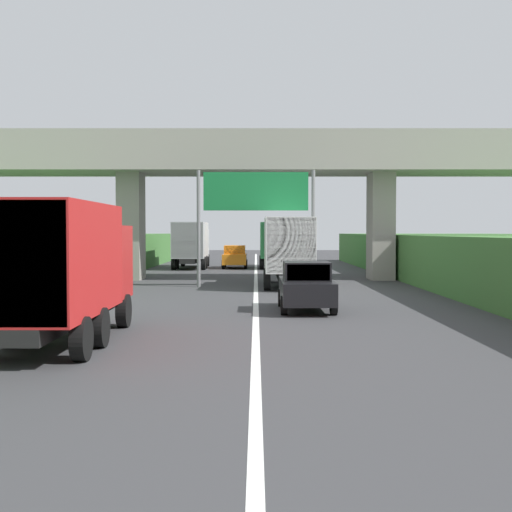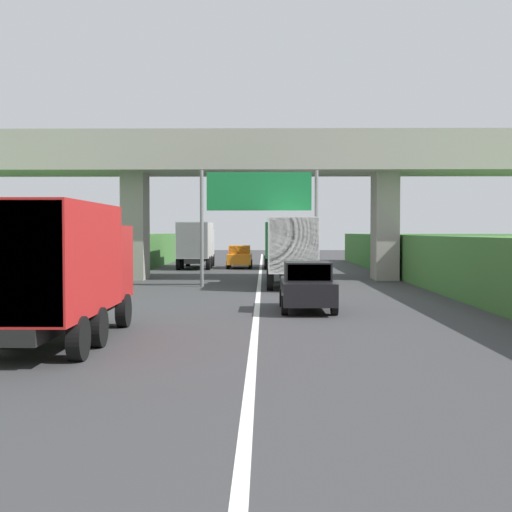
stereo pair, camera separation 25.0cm
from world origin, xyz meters
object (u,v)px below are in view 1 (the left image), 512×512
Objects in this scene: truck_red at (62,265)px; car_orange at (235,257)px; truck_silver at (192,243)px; speed_limit_sign at (38,270)px; car_black at (306,286)px; construction_barrel_4 at (26,314)px; truck_green at (276,242)px; overhead_highway_sign at (256,200)px; truck_white at (288,248)px.

car_orange is (3.20, 34.08, -1.08)m from truck_red.
truck_red is 1.00× the size of truck_silver.
speed_limit_sign reaches higher than car_black.
car_orange is at bearing 81.26° from construction_barrel_4.
truck_silver is at bearing 90.10° from truck_red.
construction_barrel_4 is (-1.69, 2.28, -1.47)m from truck_red.
truck_red is at bearing -100.27° from truck_green.
speed_limit_sign is 0.31× the size of truck_green.
truck_silver is 1.78× the size of car_black.
truck_red reaches higher than construction_barrel_4.
overhead_highway_sign reaches higher than speed_limit_sign.
construction_barrel_4 is at bearing 126.56° from truck_red.
truck_silver is 6.36m from truck_green.
truck_green reaches higher than construction_barrel_4.
truck_red is at bearing -95.36° from car_orange.
truck_red is at bearing -133.68° from car_black.
speed_limit_sign is 14.17m from truck_white.
truck_white is at bearing -79.31° from car_orange.
truck_silver reaches higher than speed_limit_sign.
car_black is at bearing 3.79° from speed_limit_sign.
overhead_highway_sign reaches higher than car_black.
truck_red is 1.78× the size of car_black.
overhead_highway_sign is at bearing 55.15° from speed_limit_sign.
construction_barrel_4 is (-8.08, -14.90, -1.47)m from truck_white.
car_orange is at bearing 100.69° from truck_white.
overhead_highway_sign reaches higher than truck_red.
car_black is at bearing 46.32° from truck_red.
speed_limit_sign is 9.20m from car_black.
truck_silver is (-0.06, 34.02, 0.00)m from truck_red.
truck_red is 1.00× the size of truck_white.
construction_barrel_4 is at bearing -76.96° from speed_limit_sign.
overhead_highway_sign is 1.43× the size of car_black.
car_orange is 4.56× the size of construction_barrel_4.
overhead_highway_sign is at bearing 66.05° from construction_barrel_4.
truck_green reaches higher than speed_limit_sign.
truck_white is (6.39, 17.18, 0.00)m from truck_red.
car_black is at bearing 29.03° from construction_barrel_4.
car_black is (6.54, 6.85, -1.08)m from truck_red.
car_orange and car_black have the same top height.
overhead_highway_sign reaches higher than construction_barrel_4.
truck_white is (9.00, 10.94, 0.46)m from speed_limit_sign.
car_black is 9.43m from construction_barrel_4.
truck_green reaches higher than car_black.
speed_limit_sign is at bearing 112.68° from truck_red.
truck_red is (2.61, -6.25, 0.46)m from speed_limit_sign.
overhead_highway_sign is 17.70m from truck_red.
speed_limit_sign is at bearing -101.79° from car_orange.
construction_barrel_4 is at bearing -92.95° from truck_silver.
car_black is at bearing -89.44° from truck_green.
car_black is 4.56× the size of construction_barrel_4.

